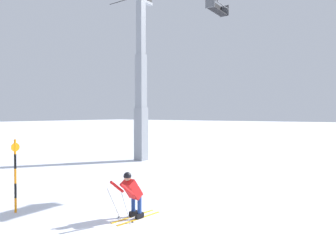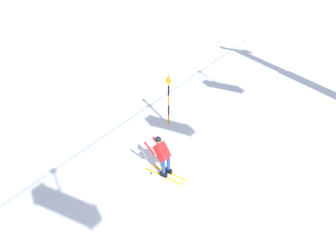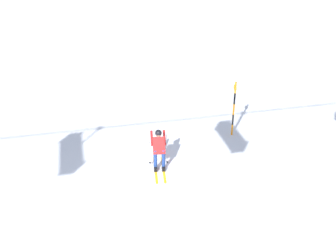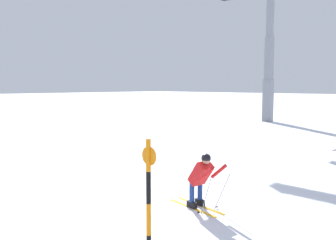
{
  "view_description": "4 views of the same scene",
  "coord_description": "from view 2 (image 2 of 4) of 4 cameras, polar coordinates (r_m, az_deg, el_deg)",
  "views": [
    {
      "loc": [
        5.76,
        -8.12,
        3.18
      ],
      "look_at": [
        0.33,
        -0.42,
        3.0
      ],
      "focal_mm": 32.39,
      "sensor_mm": 36.0,
      "label": 1
    },
    {
      "loc": [
        9.67,
        4.72,
        8.07
      ],
      "look_at": [
        0.56,
        -0.5,
        2.78
      ],
      "focal_mm": 41.32,
      "sensor_mm": 36.0,
      "label": 2
    },
    {
      "loc": [
        2.08,
        10.83,
        8.21
      ],
      "look_at": [
        -0.54,
        -0.45,
        2.34
      ],
      "focal_mm": 43.11,
      "sensor_mm": 36.0,
      "label": 3
    },
    {
      "loc": [
        -7.3,
        -6.57,
        3.12
      ],
      "look_at": [
        0.51,
        0.69,
        2.07
      ],
      "focal_mm": 37.45,
      "sensor_mm": 36.0,
      "label": 4
    }
  ],
  "objects": [
    {
      "name": "trail_marker_pole",
      "position": [
        17.01,
        0.09,
        3.18
      ],
      "size": [
        0.07,
        0.28,
        2.37
      ],
      "color": "orange",
      "rests_on": "ground_plane"
    },
    {
      "name": "skier_carving_main",
      "position": [
        13.78,
        -0.92,
        -4.92
      ],
      "size": [
        0.76,
        1.75,
        1.6
      ],
      "color": "yellow",
      "rests_on": "ground_plane"
    },
    {
      "name": "ground_plane",
      "position": [
        13.45,
        3.07,
        -10.18
      ],
      "size": [
        260.0,
        260.0,
        0.0
      ],
      "primitive_type": "plane",
      "color": "white"
    }
  ]
}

